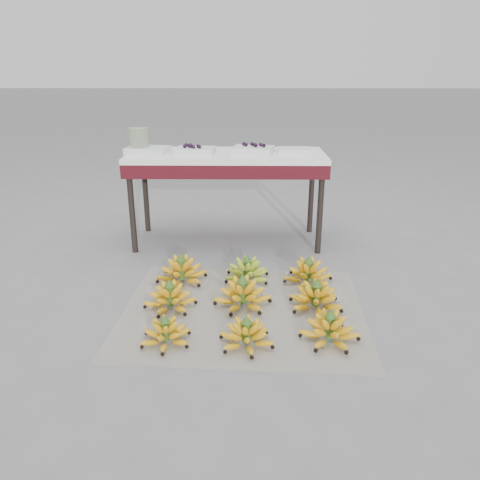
{
  "coord_description": "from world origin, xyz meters",
  "views": [
    {
      "loc": [
        0.07,
        -2.26,
        1.19
      ],
      "look_at": [
        0.03,
        0.17,
        0.3
      ],
      "focal_mm": 35.0,
      "sensor_mm": 36.0,
      "label": 1
    }
  ],
  "objects_px": {
    "bunch_back_left": "(182,272)",
    "tray_right": "(253,150)",
    "bunch_front_left": "(166,334)",
    "tray_far_right": "(295,151)",
    "bunch_mid_center": "(243,295)",
    "glass_jar": "(139,141)",
    "bunch_back_center": "(247,272)",
    "bunch_mid_right": "(316,298)",
    "bunch_mid_left": "(170,298)",
    "bunch_back_right": "(308,274)",
    "tray_far_left": "(148,150)",
    "newspaper_mat": "(243,310)",
    "bunch_front_center": "(246,335)",
    "tray_left": "(195,150)",
    "bunch_front_right": "(330,330)",
    "vendor_table": "(227,164)"
  },
  "relations": [
    {
      "from": "tray_far_left",
      "to": "bunch_mid_left",
      "type": "bearing_deg",
      "value": -74.59
    },
    {
      "from": "tray_right",
      "to": "newspaper_mat",
      "type": "bearing_deg",
      "value": -93.33
    },
    {
      "from": "bunch_front_center",
      "to": "tray_left",
      "type": "bearing_deg",
      "value": 86.25
    },
    {
      "from": "bunch_front_right",
      "to": "bunch_back_left",
      "type": "bearing_deg",
      "value": 165.32
    },
    {
      "from": "newspaper_mat",
      "to": "bunch_back_center",
      "type": "bearing_deg",
      "value": 86.57
    },
    {
      "from": "bunch_front_left",
      "to": "tray_far_right",
      "type": "distance_m",
      "value": 1.65
    },
    {
      "from": "newspaper_mat",
      "to": "bunch_back_center",
      "type": "relative_size",
      "value": 3.49
    },
    {
      "from": "bunch_mid_left",
      "to": "bunch_back_center",
      "type": "xyz_separation_m",
      "value": [
        0.4,
        0.35,
        0.0
      ]
    },
    {
      "from": "bunch_front_left",
      "to": "bunch_mid_right",
      "type": "height_order",
      "value": "bunch_mid_right"
    },
    {
      "from": "bunch_mid_left",
      "to": "tray_far_left",
      "type": "bearing_deg",
      "value": 108.8
    },
    {
      "from": "bunch_back_left",
      "to": "tray_far_left",
      "type": "xyz_separation_m",
      "value": [
        -0.29,
        0.68,
        0.6
      ]
    },
    {
      "from": "bunch_front_center",
      "to": "tray_left",
      "type": "xyz_separation_m",
      "value": [
        -0.35,
        1.35,
        0.61
      ]
    },
    {
      "from": "bunch_back_right",
      "to": "tray_left",
      "type": "xyz_separation_m",
      "value": [
        -0.72,
        0.69,
        0.61
      ]
    },
    {
      "from": "bunch_mid_center",
      "to": "bunch_back_center",
      "type": "distance_m",
      "value": 0.32
    },
    {
      "from": "bunch_mid_center",
      "to": "tray_right",
      "type": "bearing_deg",
      "value": 93.14
    },
    {
      "from": "bunch_mid_left",
      "to": "bunch_mid_right",
      "type": "relative_size",
      "value": 0.77
    },
    {
      "from": "bunch_mid_right",
      "to": "vendor_table",
      "type": "relative_size",
      "value": 0.28
    },
    {
      "from": "tray_far_left",
      "to": "bunch_back_center",
      "type": "bearing_deg",
      "value": -44.07
    },
    {
      "from": "bunch_back_left",
      "to": "glass_jar",
      "type": "distance_m",
      "value": 1.02
    },
    {
      "from": "vendor_table",
      "to": "bunch_back_center",
      "type": "bearing_deg",
      "value": -78.36
    },
    {
      "from": "bunch_back_center",
      "to": "tray_far_left",
      "type": "height_order",
      "value": "tray_far_left"
    },
    {
      "from": "bunch_mid_right",
      "to": "tray_far_right",
      "type": "distance_m",
      "value": 1.19
    },
    {
      "from": "bunch_mid_right",
      "to": "bunch_back_right",
      "type": "bearing_deg",
      "value": 67.76
    },
    {
      "from": "bunch_front_right",
      "to": "tray_far_left",
      "type": "xyz_separation_m",
      "value": [
        -1.06,
        1.31,
        0.61
      ]
    },
    {
      "from": "bunch_front_left",
      "to": "bunch_back_center",
      "type": "height_order",
      "value": "bunch_back_center"
    },
    {
      "from": "bunch_mid_left",
      "to": "bunch_back_right",
      "type": "relative_size",
      "value": 0.87
    },
    {
      "from": "vendor_table",
      "to": "tray_far_left",
      "type": "xyz_separation_m",
      "value": [
        -0.54,
        -0.04,
        0.1
      ]
    },
    {
      "from": "bunch_back_right",
      "to": "tray_far_right",
      "type": "relative_size",
      "value": 1.46
    },
    {
      "from": "bunch_mid_center",
      "to": "glass_jar",
      "type": "height_order",
      "value": "glass_jar"
    },
    {
      "from": "tray_right",
      "to": "tray_far_right",
      "type": "bearing_deg",
      "value": -0.18
    },
    {
      "from": "bunch_mid_left",
      "to": "tray_far_left",
      "type": "xyz_separation_m",
      "value": [
        -0.28,
        1.0,
        0.61
      ]
    },
    {
      "from": "bunch_front_center",
      "to": "bunch_mid_center",
      "type": "bearing_deg",
      "value": 74.76
    },
    {
      "from": "bunch_mid_center",
      "to": "tray_far_right",
      "type": "relative_size",
      "value": 1.46
    },
    {
      "from": "glass_jar",
      "to": "bunch_back_center",
      "type": "bearing_deg",
      "value": -42.28
    },
    {
      "from": "tray_left",
      "to": "bunch_mid_center",
      "type": "bearing_deg",
      "value": -71.13
    },
    {
      "from": "bunch_front_center",
      "to": "glass_jar",
      "type": "bearing_deg",
      "value": 99.93
    },
    {
      "from": "bunch_back_center",
      "to": "newspaper_mat",
      "type": "bearing_deg",
      "value": -115.53
    },
    {
      "from": "bunch_back_left",
      "to": "glass_jar",
      "type": "bearing_deg",
      "value": 124.25
    },
    {
      "from": "bunch_back_left",
      "to": "glass_jar",
      "type": "height_order",
      "value": "glass_jar"
    },
    {
      "from": "bunch_back_right",
      "to": "bunch_back_left",
      "type": "bearing_deg",
      "value": -170.26
    },
    {
      "from": "newspaper_mat",
      "to": "tray_right",
      "type": "height_order",
      "value": "tray_right"
    },
    {
      "from": "bunch_front_left",
      "to": "bunch_mid_left",
      "type": "xyz_separation_m",
      "value": [
        -0.03,
        0.34,
        0.01
      ]
    },
    {
      "from": "bunch_mid_left",
      "to": "tray_far_left",
      "type": "relative_size",
      "value": 0.93
    },
    {
      "from": "bunch_mid_left",
      "to": "glass_jar",
      "type": "height_order",
      "value": "glass_jar"
    },
    {
      "from": "tray_far_right",
      "to": "glass_jar",
      "type": "xyz_separation_m",
      "value": [
        -1.06,
        -0.01,
        0.07
      ]
    },
    {
      "from": "tray_far_left",
      "to": "glass_jar",
      "type": "distance_m",
      "value": 0.09
    },
    {
      "from": "bunch_front_left",
      "to": "bunch_mid_left",
      "type": "bearing_deg",
      "value": 78.91
    },
    {
      "from": "bunch_back_right",
      "to": "tray_far_left",
      "type": "distance_m",
      "value": 1.39
    },
    {
      "from": "bunch_front_right",
      "to": "tray_right",
      "type": "bearing_deg",
      "value": 129.22
    },
    {
      "from": "bunch_back_left",
      "to": "tray_right",
      "type": "xyz_separation_m",
      "value": [
        0.43,
        0.71,
        0.61
      ]
    }
  ]
}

